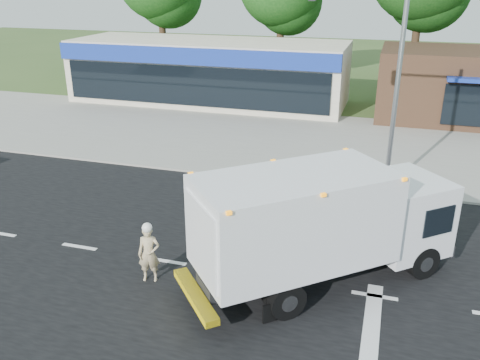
% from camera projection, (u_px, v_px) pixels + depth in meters
% --- Properties ---
extents(ground, '(120.00, 120.00, 0.00)m').
position_uv_depth(ground, '(265.00, 278.00, 14.28)').
color(ground, '#385123').
rests_on(ground, ground).
extents(road_asphalt, '(60.00, 14.00, 0.02)m').
position_uv_depth(road_asphalt, '(265.00, 278.00, 14.27)').
color(road_asphalt, black).
rests_on(road_asphalt, ground).
extents(sidewalk, '(60.00, 2.40, 0.12)m').
position_uv_depth(sidewalk, '(313.00, 175.00, 21.53)').
color(sidewalk, gray).
rests_on(sidewalk, ground).
extents(parking_apron, '(60.00, 9.00, 0.02)m').
position_uv_depth(parking_apron, '(331.00, 137.00, 26.69)').
color(parking_apron, gray).
rests_on(parking_apron, ground).
extents(lane_markings, '(55.20, 7.00, 0.01)m').
position_uv_depth(lane_markings, '(304.00, 315.00, 12.71)').
color(lane_markings, silver).
rests_on(lane_markings, road_asphalt).
extents(ems_box_truck, '(7.18, 6.66, 3.33)m').
position_uv_depth(ems_box_truck, '(321.00, 220.00, 13.36)').
color(ems_box_truck, black).
rests_on(ems_box_truck, ground).
extents(emergency_worker, '(0.69, 0.55, 1.77)m').
position_uv_depth(emergency_worker, '(149.00, 252.00, 13.87)').
color(emergency_worker, tan).
rests_on(emergency_worker, ground).
extents(retail_strip_mall, '(18.00, 6.20, 4.00)m').
position_uv_depth(retail_strip_mall, '(208.00, 71.00, 33.64)').
color(retail_strip_mall, beige).
rests_on(retail_strip_mall, ground).
extents(brown_storefront, '(10.00, 6.70, 4.00)m').
position_uv_depth(brown_storefront, '(468.00, 85.00, 29.36)').
color(brown_storefront, '#382316').
rests_on(brown_storefront, ground).
extents(traffic_signal_pole, '(3.51, 0.25, 8.00)m').
position_uv_depth(traffic_signal_pole, '(381.00, 63.00, 18.54)').
color(traffic_signal_pole, gray).
rests_on(traffic_signal_pole, ground).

